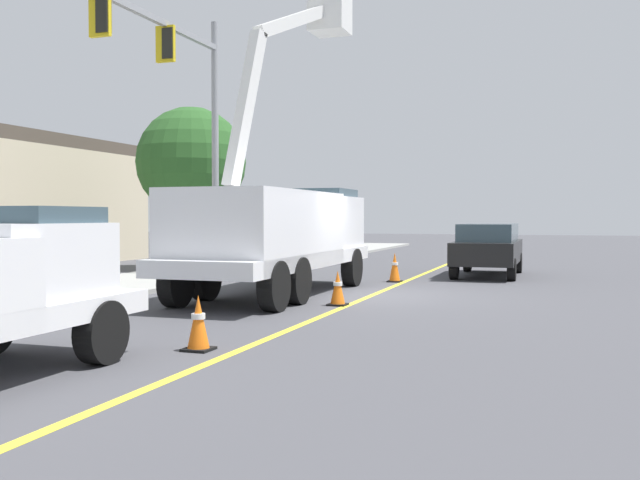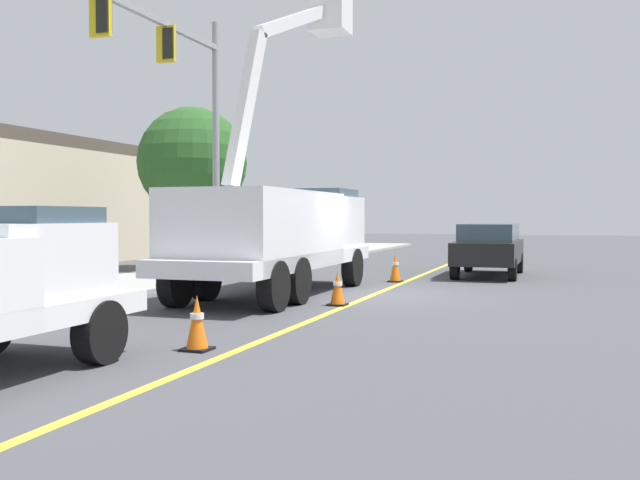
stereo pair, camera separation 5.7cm
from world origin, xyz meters
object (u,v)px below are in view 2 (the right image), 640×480
at_px(passing_minivan, 489,246).
at_px(traffic_cone_trailing, 395,267).
at_px(traffic_cone_mid_front, 197,323).
at_px(traffic_signal_mast, 181,90).
at_px(traffic_cone_mid_rear, 338,288).
at_px(utility_bucket_truck, 279,229).

xyz_separation_m(passing_minivan, traffic_cone_trailing, (-3.13, 2.35, -0.54)).
relative_size(traffic_cone_mid_front, traffic_cone_trailing, 0.92).
height_order(traffic_cone_trailing, traffic_signal_mast, traffic_signal_mast).
height_order(passing_minivan, traffic_cone_mid_rear, passing_minivan).
relative_size(traffic_cone_mid_front, traffic_signal_mast, 0.10).
xyz_separation_m(traffic_cone_mid_front, traffic_cone_mid_rear, (5.63, -0.28, -0.02)).
height_order(utility_bucket_truck, traffic_cone_mid_front, utility_bucket_truck).
relative_size(passing_minivan, traffic_cone_mid_front, 5.99).
bearing_deg(traffic_cone_mid_front, traffic_cone_mid_rear, -2.88).
bearing_deg(passing_minivan, utility_bucket_truck, 150.22).
bearing_deg(traffic_cone_trailing, traffic_cone_mid_rear, -178.70).
bearing_deg(utility_bucket_truck, traffic_signal_mast, 63.19).
height_order(traffic_cone_mid_rear, traffic_cone_trailing, traffic_cone_trailing).
bearing_deg(utility_bucket_truck, passing_minivan, -29.78).
relative_size(utility_bucket_truck, traffic_cone_mid_rear, 10.84).
bearing_deg(traffic_signal_mast, traffic_cone_trailing, -67.78).
height_order(utility_bucket_truck, traffic_signal_mast, traffic_signal_mast).
relative_size(traffic_cone_trailing, traffic_signal_mast, 0.11).
bearing_deg(traffic_signal_mast, passing_minivan, -55.94).
bearing_deg(traffic_cone_mid_front, passing_minivan, -9.73).
height_order(utility_bucket_truck, traffic_cone_trailing, utility_bucket_truck).
height_order(traffic_cone_mid_front, traffic_cone_mid_rear, traffic_cone_mid_front).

